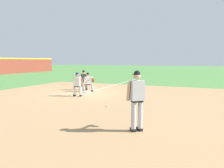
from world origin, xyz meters
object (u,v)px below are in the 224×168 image
at_px(umpire, 84,79).
at_px(first_base_bag, 86,92).
at_px(first_baseman, 88,81).
at_px(baseball, 107,106).
at_px(baserunner, 77,83).
at_px(pitcher, 137,97).

bearing_deg(umpire, first_base_bag, -144.97).
relative_size(first_base_bag, first_baseman, 0.28).
xyz_separation_m(baseball, umpire, (4.64, 3.98, 0.76)).
bearing_deg(baserunner, first_base_bag, 9.80).
distance_m(pitcher, baserunner, 7.13).
xyz_separation_m(baseball, pitcher, (-2.87, -2.29, 1.02)).
relative_size(baseball, pitcher, 0.04).
distance_m(pitcher, umpire, 9.79).
xyz_separation_m(first_baseman, umpire, (0.64, 0.75, 0.06)).
height_order(baseball, first_baseman, first_baseman).
xyz_separation_m(first_base_bag, baseball, (-3.42, -3.12, -0.01)).
bearing_deg(pitcher, first_baseman, 38.78).
bearing_deg(first_baseman, baseball, -141.08).
relative_size(baseball, first_baseman, 0.06).
bearing_deg(first_base_bag, umpire, 35.03).
distance_m(baseball, pitcher, 3.81).
relative_size(first_baseman, baserunner, 0.92).
relative_size(pitcher, umpire, 1.27).
bearing_deg(first_baseman, umpire, 49.34).
xyz_separation_m(baserunner, umpire, (2.61, 1.10, 0.00)).
bearing_deg(baserunner, umpire, 22.82).
xyz_separation_m(baseball, first_baseman, (4.00, 3.23, 0.69)).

